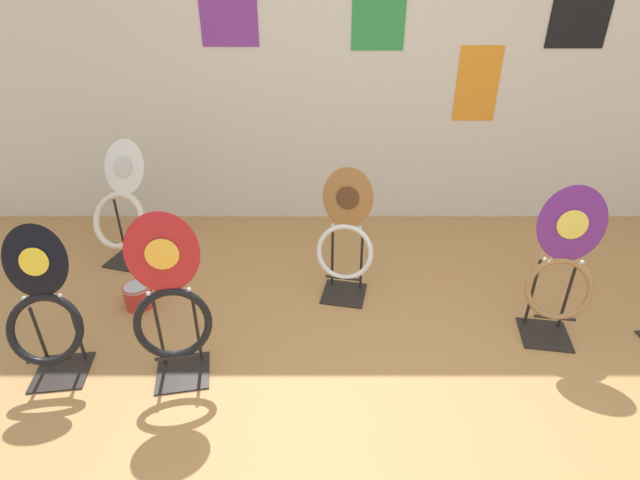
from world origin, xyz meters
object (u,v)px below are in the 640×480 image
at_px(toilet_seat_display_woodgrain, 346,240).
at_px(paint_can, 139,295).
at_px(toilet_seat_display_jazz_black, 45,312).
at_px(toilet_seat_display_purple_note, 562,272).
at_px(toilet_seat_display_white_plain, 122,211).
at_px(toilet_seat_display_crimson_swirl, 171,306).

height_order(toilet_seat_display_woodgrain, paint_can, toilet_seat_display_woodgrain).
bearing_deg(paint_can, toilet_seat_display_jazz_black, -112.33).
xyz_separation_m(toilet_seat_display_purple_note, paint_can, (-2.52, 0.28, -0.37)).
xyz_separation_m(toilet_seat_display_white_plain, paint_can, (0.24, -0.57, -0.32)).
distance_m(toilet_seat_display_crimson_swirl, paint_can, 0.83).
distance_m(toilet_seat_display_purple_note, toilet_seat_display_jazz_black, 2.77).
bearing_deg(toilet_seat_display_crimson_swirl, toilet_seat_display_woodgrain, 39.11).
xyz_separation_m(toilet_seat_display_white_plain, toilet_seat_display_crimson_swirl, (0.67, -1.18, 0.05)).
bearing_deg(paint_can, toilet_seat_display_woodgrain, 5.59).
xyz_separation_m(toilet_seat_display_woodgrain, toilet_seat_display_white_plain, (-1.58, 0.44, -0.01)).
xyz_separation_m(toilet_seat_display_woodgrain, paint_can, (-1.33, -0.13, -0.33)).
relative_size(toilet_seat_display_woodgrain, toilet_seat_display_jazz_black, 1.04).
relative_size(toilet_seat_display_purple_note, toilet_seat_display_jazz_black, 1.12).
xyz_separation_m(toilet_seat_display_woodgrain, toilet_seat_display_jazz_black, (-1.57, -0.71, -0.01)).
height_order(toilet_seat_display_white_plain, toilet_seat_display_jazz_black, toilet_seat_display_white_plain).
distance_m(toilet_seat_display_woodgrain, toilet_seat_display_white_plain, 1.64).
bearing_deg(toilet_seat_display_crimson_swirl, toilet_seat_display_purple_note, 8.80).
relative_size(toilet_seat_display_crimson_swirl, paint_can, 5.36).
bearing_deg(toilet_seat_display_jazz_black, toilet_seat_display_crimson_swirl, -2.27).
bearing_deg(toilet_seat_display_purple_note, toilet_seat_display_crimson_swirl, -171.20).
distance_m(toilet_seat_display_woodgrain, toilet_seat_display_jazz_black, 1.73).
bearing_deg(toilet_seat_display_jazz_black, toilet_seat_display_woodgrain, 24.38).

